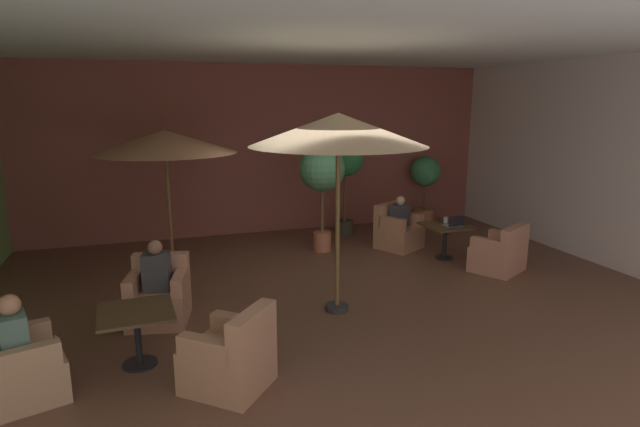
{
  "coord_description": "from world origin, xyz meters",
  "views": [
    {
      "loc": [
        -2.37,
        -6.78,
        2.85
      ],
      "look_at": [
        0.0,
        0.41,
        1.17
      ],
      "focal_mm": 28.65,
      "sensor_mm": 36.0,
      "label": 1
    }
  ],
  "objects_px": {
    "armchair_front_left_east": "(500,254)",
    "patio_umbrella_center_beige": "(338,130)",
    "iced_drink_cup": "(446,220)",
    "potted_tree_mid_left": "(425,179)",
    "patron_by_window": "(13,332)",
    "armchair_front_right_east": "(159,297)",
    "cafe_table_front_left": "(446,231)",
    "armchair_front_right_south": "(13,372)",
    "potted_tree_mid_right": "(322,174)",
    "open_laptop": "(454,223)",
    "armchair_front_left_north": "(398,232)",
    "patron_with_friend": "(400,213)",
    "patio_umbrella_tall_red": "(165,142)",
    "potted_tree_left_corner": "(345,163)",
    "cafe_table_front_right": "(137,322)",
    "patron_blue_shirt": "(156,269)",
    "armchair_front_right_north": "(231,358)"
  },
  "relations": [
    {
      "from": "armchair_front_right_east",
      "to": "potted_tree_mid_right",
      "type": "xyz_separation_m",
      "value": [
        3.05,
        2.37,
        1.19
      ]
    },
    {
      "from": "armchair_front_right_north",
      "to": "potted_tree_mid_left",
      "type": "distance_m",
      "value": 7.85
    },
    {
      "from": "cafe_table_front_left",
      "to": "patron_with_friend",
      "type": "height_order",
      "value": "patron_with_friend"
    },
    {
      "from": "patron_blue_shirt",
      "to": "iced_drink_cup",
      "type": "distance_m",
      "value": 5.29
    },
    {
      "from": "armchair_front_right_east",
      "to": "patron_with_friend",
      "type": "distance_m",
      "value": 5.01
    },
    {
      "from": "cafe_table_front_right",
      "to": "patron_by_window",
      "type": "relative_size",
      "value": 1.25
    },
    {
      "from": "armchair_front_right_east",
      "to": "patio_umbrella_tall_red",
      "type": "height_order",
      "value": "patio_umbrella_tall_red"
    },
    {
      "from": "cafe_table_front_right",
      "to": "patron_blue_shirt",
      "type": "height_order",
      "value": "patron_blue_shirt"
    },
    {
      "from": "patio_umbrella_center_beige",
      "to": "iced_drink_cup",
      "type": "bearing_deg",
      "value": 32.16
    },
    {
      "from": "armchair_front_right_east",
      "to": "patio_umbrella_center_beige",
      "type": "distance_m",
      "value": 3.2
    },
    {
      "from": "cafe_table_front_right",
      "to": "open_laptop",
      "type": "bearing_deg",
      "value": 22.41
    },
    {
      "from": "cafe_table_front_left",
      "to": "patron_blue_shirt",
      "type": "xyz_separation_m",
      "value": [
        -5.04,
        -1.23,
        0.2
      ]
    },
    {
      "from": "armchair_front_right_south",
      "to": "patron_with_friend",
      "type": "bearing_deg",
      "value": 31.17
    },
    {
      "from": "cafe_table_front_right",
      "to": "open_laptop",
      "type": "xyz_separation_m",
      "value": [
        5.36,
        2.21,
        0.18
      ]
    },
    {
      "from": "armchair_front_right_north",
      "to": "potted_tree_mid_left",
      "type": "xyz_separation_m",
      "value": [
        5.38,
        5.66,
        0.74
      ]
    },
    {
      "from": "cafe_table_front_left",
      "to": "armchair_front_right_south",
      "type": "distance_m",
      "value": 6.94
    },
    {
      "from": "armchair_front_right_north",
      "to": "patio_umbrella_center_beige",
      "type": "distance_m",
      "value": 3.12
    },
    {
      "from": "patron_blue_shirt",
      "to": "cafe_table_front_left",
      "type": "bearing_deg",
      "value": 13.72
    },
    {
      "from": "armchair_front_left_east",
      "to": "patio_umbrella_center_beige",
      "type": "xyz_separation_m",
      "value": [
        -3.2,
        -0.7,
        2.17
      ]
    },
    {
      "from": "potted_tree_mid_right",
      "to": "patron_by_window",
      "type": "height_order",
      "value": "potted_tree_mid_right"
    },
    {
      "from": "open_laptop",
      "to": "armchair_front_left_north",
      "type": "bearing_deg",
      "value": 119.57
    },
    {
      "from": "potted_tree_mid_left",
      "to": "patron_with_friend",
      "type": "bearing_deg",
      "value": -131.65
    },
    {
      "from": "armchair_front_right_north",
      "to": "patio_umbrella_tall_red",
      "type": "relative_size",
      "value": 0.44
    },
    {
      "from": "armchair_front_left_east",
      "to": "patio_umbrella_tall_red",
      "type": "distance_m",
      "value": 5.88
    },
    {
      "from": "potted_tree_mid_left",
      "to": "patron_with_friend",
      "type": "distance_m",
      "value": 2.26
    },
    {
      "from": "cafe_table_front_right",
      "to": "patio_umbrella_center_beige",
      "type": "relative_size",
      "value": 0.3
    },
    {
      "from": "armchair_front_right_south",
      "to": "potted_tree_mid_right",
      "type": "xyz_separation_m",
      "value": [
        4.42,
        3.88,
        1.2
      ]
    },
    {
      "from": "patron_by_window",
      "to": "armchair_front_right_north",
      "type": "bearing_deg",
      "value": -12.21
    },
    {
      "from": "potted_tree_left_corner",
      "to": "potted_tree_mid_right",
      "type": "height_order",
      "value": "potted_tree_left_corner"
    },
    {
      "from": "potted_tree_mid_left",
      "to": "patio_umbrella_tall_red",
      "type": "bearing_deg",
      "value": -163.89
    },
    {
      "from": "patio_umbrella_tall_red",
      "to": "potted_tree_left_corner",
      "type": "distance_m",
      "value": 3.96
    },
    {
      "from": "potted_tree_mid_right",
      "to": "patron_by_window",
      "type": "relative_size",
      "value": 3.1
    },
    {
      "from": "armchair_front_left_east",
      "to": "potted_tree_mid_left",
      "type": "xyz_separation_m",
      "value": [
        0.5,
        3.46,
        0.76
      ]
    },
    {
      "from": "cafe_table_front_left",
      "to": "patron_blue_shirt",
      "type": "relative_size",
      "value": 1.17
    },
    {
      "from": "armchair_front_left_east",
      "to": "cafe_table_front_right",
      "type": "xyz_separation_m",
      "value": [
        -5.77,
        -1.43,
        0.21
      ]
    },
    {
      "from": "patio_umbrella_center_beige",
      "to": "patron_blue_shirt",
      "type": "distance_m",
      "value": 2.94
    },
    {
      "from": "iced_drink_cup",
      "to": "potted_tree_mid_left",
      "type": "bearing_deg",
      "value": 69.03
    },
    {
      "from": "potted_tree_mid_left",
      "to": "patron_by_window",
      "type": "bearing_deg",
      "value": -144.58
    },
    {
      "from": "patron_by_window",
      "to": "armchair_front_right_east",
      "type": "bearing_deg",
      "value": 48.47
    },
    {
      "from": "patio_umbrella_tall_red",
      "to": "potted_tree_mid_right",
      "type": "relative_size",
      "value": 1.17
    },
    {
      "from": "armchair_front_left_east",
      "to": "potted_tree_left_corner",
      "type": "height_order",
      "value": "potted_tree_left_corner"
    },
    {
      "from": "iced_drink_cup",
      "to": "patio_umbrella_center_beige",
      "type": "bearing_deg",
      "value": -147.84
    },
    {
      "from": "patron_with_friend",
      "to": "iced_drink_cup",
      "type": "relative_size",
      "value": 5.42
    },
    {
      "from": "armchair_front_left_north",
      "to": "patio_umbrella_tall_red",
      "type": "xyz_separation_m",
      "value": [
        -4.28,
        -0.03,
        1.86
      ]
    },
    {
      "from": "patron_with_friend",
      "to": "open_laptop",
      "type": "bearing_deg",
      "value": -60.4
    },
    {
      "from": "potted_tree_left_corner",
      "to": "patron_with_friend",
      "type": "distance_m",
      "value": 1.72
    },
    {
      "from": "iced_drink_cup",
      "to": "open_laptop",
      "type": "distance_m",
      "value": 0.27
    },
    {
      "from": "armchair_front_left_east",
      "to": "potted_tree_mid_left",
      "type": "relative_size",
      "value": 0.66
    },
    {
      "from": "patio_umbrella_center_beige",
      "to": "potted_tree_mid_left",
      "type": "relative_size",
      "value": 1.69
    },
    {
      "from": "armchair_front_left_east",
      "to": "potted_tree_left_corner",
      "type": "distance_m",
      "value": 3.75
    }
  ]
}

